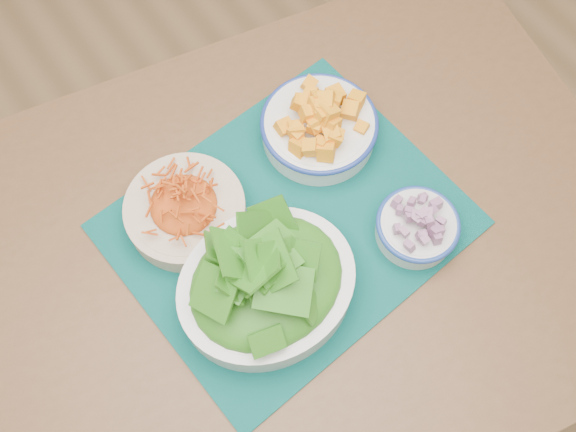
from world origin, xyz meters
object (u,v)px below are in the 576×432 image
object	(u,v)px
lettuce_bowl	(266,281)
onion_bowl	(417,225)
table	(262,275)
placemat	(288,224)
carrot_bowl	(185,208)
squash_bowl	(319,123)

from	to	relation	value
lettuce_bowl	onion_bowl	bearing A→B (deg)	-7.42
table	onion_bowl	bearing A→B (deg)	-16.03
placemat	carrot_bowl	world-z (taller)	carrot_bowl
carrot_bowl	onion_bowl	distance (m)	0.35
onion_bowl	lettuce_bowl	bearing A→B (deg)	168.04
lettuce_bowl	onion_bowl	size ratio (longest dim) A/B	2.02
squash_bowl	lettuce_bowl	xyz separation A→B (m)	(-0.22, -0.17, 0.02)
lettuce_bowl	onion_bowl	distance (m)	0.25
placemat	onion_bowl	size ratio (longest dim) A/B	3.63
placemat	lettuce_bowl	size ratio (longest dim) A/B	1.79
table	lettuce_bowl	bearing A→B (deg)	-102.45
carrot_bowl	squash_bowl	xyz separation A→B (m)	(0.25, 0.00, 0.01)
table	carrot_bowl	world-z (taller)	carrot_bowl
lettuce_bowl	placemat	bearing A→B (deg)	44.28
squash_bowl	lettuce_bowl	size ratio (longest dim) A/B	0.85
table	lettuce_bowl	size ratio (longest dim) A/B	4.82
placemat	onion_bowl	distance (m)	0.20
lettuce_bowl	onion_bowl	xyz separation A→B (m)	(0.24, -0.05, -0.03)
onion_bowl	squash_bowl	bearing A→B (deg)	94.64
carrot_bowl	onion_bowl	size ratio (longest dim) A/B	1.76
placemat	lettuce_bowl	world-z (taller)	lettuce_bowl
table	lettuce_bowl	xyz separation A→B (m)	(-0.03, -0.06, 0.16)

